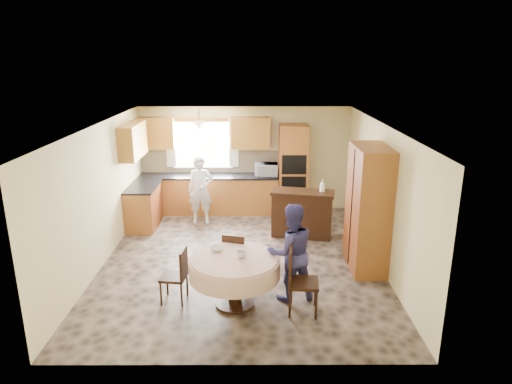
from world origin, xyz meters
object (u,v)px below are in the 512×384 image
at_px(chair_right, 298,277).
at_px(person_dining, 291,252).
at_px(chair_left, 178,273).
at_px(chair_back, 236,256).
at_px(oven_tower, 293,170).
at_px(person_sink, 201,190).
at_px(dining_table, 234,268).
at_px(cupboard, 368,208).
at_px(sideboard, 302,215).

height_order(chair_right, person_dining, person_dining).
bearing_deg(chair_left, chair_back, 129.70).
xyz_separation_m(oven_tower, chair_back, (-1.21, -3.61, -0.56)).
bearing_deg(person_sink, person_dining, -68.07).
distance_m(dining_table, chair_back, 0.67).
distance_m(oven_tower, chair_back, 3.85).
distance_m(chair_back, chair_right, 1.27).
height_order(oven_tower, chair_back, oven_tower).
bearing_deg(chair_back, chair_right, 154.45).
xyz_separation_m(cupboard, dining_table, (-2.27, -1.31, -0.49)).
xyz_separation_m(dining_table, chair_left, (-0.87, 0.11, -0.13)).
xyz_separation_m(chair_back, person_sink, (-0.90, 2.93, 0.26)).
height_order(sideboard, person_sink, person_sink).
distance_m(sideboard, chair_left, 3.43).
height_order(sideboard, dining_table, sideboard).
bearing_deg(cupboard, dining_table, -149.95).
bearing_deg(cupboard, chair_left, -159.00).
distance_m(cupboard, person_sink, 3.93).
bearing_deg(dining_table, person_dining, 13.26).
height_order(chair_right, person_sink, person_sink).
height_order(sideboard, chair_right, chair_right).
bearing_deg(person_dining, sideboard, -113.88).
relative_size(oven_tower, chair_back, 2.36).
bearing_deg(dining_table, sideboard, 65.05).
height_order(chair_left, chair_right, chair_right).
height_order(chair_left, person_dining, person_dining).
xyz_separation_m(sideboard, person_dining, (-0.44, -2.57, 0.32)).
bearing_deg(person_sink, oven_tower, 12.22).
bearing_deg(dining_table, chair_back, 91.08).
height_order(chair_back, person_sink, person_sink).
bearing_deg(person_sink, cupboard, -41.12).
height_order(oven_tower, cupboard, cupboard).
bearing_deg(chair_right, sideboard, -0.77).
xyz_separation_m(oven_tower, chair_left, (-2.07, -4.16, -0.58)).
height_order(oven_tower, sideboard, oven_tower).
distance_m(chair_left, person_dining, 1.75).
xyz_separation_m(chair_left, chair_back, (0.86, 0.55, 0.02)).
xyz_separation_m(chair_back, chair_right, (0.94, -0.85, 0.06)).
relative_size(sideboard, dining_table, 0.94).
relative_size(oven_tower, dining_table, 1.56).
relative_size(oven_tower, chair_left, 2.45).
distance_m(chair_right, person_sink, 4.21).
distance_m(dining_table, chair_right, 0.95).
bearing_deg(chair_back, person_sink, -56.31).
xyz_separation_m(oven_tower, person_sink, (-2.11, -0.68, -0.30)).
bearing_deg(oven_tower, chair_right, -93.48).
bearing_deg(dining_table, chair_left, 172.85).
relative_size(sideboard, chair_right, 1.27).
relative_size(dining_table, person_sink, 0.90).
bearing_deg(sideboard, cupboard, -44.13).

